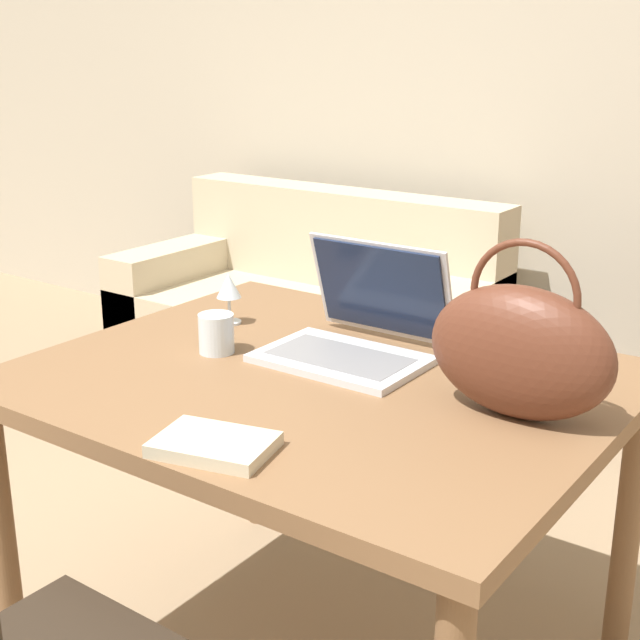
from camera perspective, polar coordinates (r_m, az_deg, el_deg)
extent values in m
cube|color=#BCB29E|center=(3.50, 18.24, 15.57)|extent=(10.00, 0.06, 2.70)
cube|color=brown|center=(1.90, 0.07, -4.05)|extent=(1.22, 1.00, 0.04)
cylinder|color=brown|center=(2.15, -19.64, -13.43)|extent=(0.06, 0.06, 0.70)
cylinder|color=brown|center=(2.67, -4.12, -6.08)|extent=(0.06, 0.06, 0.70)
cylinder|color=brown|center=(2.21, 19.09, -12.42)|extent=(0.06, 0.06, 0.70)
cube|color=#C1B293|center=(3.67, -1.21, -1.73)|extent=(1.51, 0.78, 0.42)
cube|color=#C1B293|center=(3.78, 1.37, 5.33)|extent=(1.51, 0.20, 0.40)
cube|color=#C1B293|center=(4.05, -8.68, 1.00)|extent=(0.20, 0.78, 0.56)
cube|color=#C1B293|center=(3.31, 7.93, -2.74)|extent=(0.20, 0.78, 0.56)
cube|color=silver|center=(1.95, 1.38, -2.51)|extent=(0.36, 0.24, 0.02)
cube|color=gray|center=(1.95, 1.28, -2.33)|extent=(0.30, 0.16, 0.00)
cube|color=silver|center=(2.05, 4.00, 1.99)|extent=(0.36, 0.08, 0.23)
cube|color=#19233D|center=(2.04, 3.89, 2.01)|extent=(0.33, 0.07, 0.21)
cylinder|color=silver|center=(2.02, -6.65, -0.86)|extent=(0.08, 0.08, 0.09)
cylinder|color=silver|center=(2.24, -5.79, -0.13)|extent=(0.06, 0.06, 0.01)
cylinder|color=silver|center=(2.23, -5.82, 0.70)|extent=(0.01, 0.01, 0.06)
cone|color=silver|center=(2.21, -5.87, 2.22)|extent=(0.06, 0.06, 0.06)
ellipsoid|color=#592D1E|center=(1.68, 12.68, -2.04)|extent=(0.36, 0.14, 0.25)
torus|color=#592D1E|center=(1.65, 12.93, 1.50)|extent=(0.21, 0.01, 0.21)
cube|color=beige|center=(1.56, -6.79, -7.94)|extent=(0.23, 0.18, 0.02)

